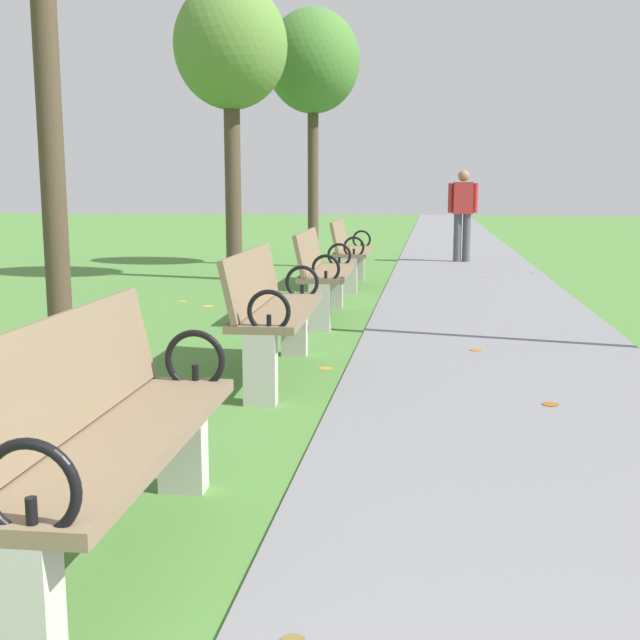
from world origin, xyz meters
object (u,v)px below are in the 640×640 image
Objects in this scene: park_bench_3 at (272,309)px; pedestrian_walking at (463,211)px; park_bench_2 at (105,436)px; tree_4 at (231,50)px; tree_5 at (313,64)px; park_bench_4 at (322,272)px; park_bench_5 at (350,251)px.

pedestrian_walking is at bearing 79.81° from park_bench_3.
pedestrian_walking reaches higher than park_bench_2.
tree_4 is at bearing 101.23° from park_bench_2.
pedestrian_walking is at bearing 42.75° from tree_4.
park_bench_2 is 0.38× the size of tree_5.
park_bench_5 is (-0.00, 2.76, 0.00)m from park_bench_4.
park_bench_5 is at bearing 90.00° from park_bench_4.
pedestrian_walking is (1.64, 6.51, 0.44)m from park_bench_4.
park_bench_3 is 5.35m from park_bench_5.
park_bench_3 is (0.00, 2.92, 0.00)m from park_bench_2.
tree_5 reaches higher than pedestrian_walking.
park_bench_3 is at bearing -73.52° from tree_4.
tree_5 is at bearing 67.16° from tree_4.
tree_5 is 3.67m from pedestrian_walking.
park_bench_2 is at bearing -85.31° from tree_5.
park_bench_2 and park_bench_3 have the same top height.
pedestrian_walking is (1.64, 9.10, 0.44)m from park_bench_3.
park_bench_5 is at bearing -71.36° from tree_5.
park_bench_3 is at bearing -90.00° from park_bench_5.
park_bench_3 is 9.26m from pedestrian_walking.
park_bench_3 is at bearing -100.19° from pedestrian_walking.
park_bench_2 is at bearing -90.00° from park_bench_4.
park_bench_2 is at bearing -90.00° from park_bench_3.
park_bench_2 is 1.00× the size of park_bench_4.
park_bench_3 is 0.39× the size of tree_4.
park_bench_2 is 8.28m from park_bench_5.
park_bench_4 is (0.00, 5.52, 0.00)m from park_bench_2.
park_bench_5 is 4.11m from pedestrian_walking.
pedestrian_walking is (3.40, 3.14, -2.32)m from tree_4.
park_bench_3 is 8.56m from tree_5.
park_bench_4 is 0.38× the size of tree_5.
park_bench_4 is 6.72m from pedestrian_walking.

